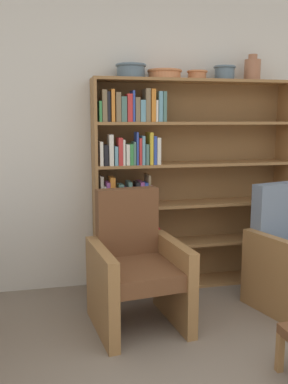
{
  "coord_description": "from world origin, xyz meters",
  "views": [
    {
      "loc": [
        -1.08,
        -1.11,
        1.53
      ],
      "look_at": [
        -0.33,
        2.17,
        0.95
      ],
      "focal_mm": 40.0,
      "sensor_mm": 36.0,
      "label": 1
    }
  ],
  "objects": [
    {
      "name": "wall_back",
      "position": [
        0.0,
        2.72,
        1.38
      ],
      "size": [
        12.0,
        0.06,
        2.75
      ],
      "color": "silver",
      "rests_on": "ground"
    },
    {
      "name": "armchair_leather",
      "position": [
        -0.46,
        1.87,
        0.42
      ],
      "size": [
        0.71,
        0.75,
        1.0
      ],
      "rotation": [
        0.0,
        0.0,
        3.26
      ],
      "color": "olive",
      "rests_on": "ground"
    },
    {
      "name": "bowl_cream",
      "position": [
        0.49,
        2.53,
        1.93
      ],
      "size": [
        0.2,
        0.2,
        0.12
      ],
      "color": "slate",
      "rests_on": "bookshelf"
    },
    {
      "name": "bookshelf",
      "position": [
        0.02,
        2.54,
        0.93
      ],
      "size": [
        1.81,
        0.3,
        1.86
      ],
      "color": "olive",
      "rests_on": "ground"
    },
    {
      "name": "vase_tall",
      "position": [
        0.75,
        2.53,
        1.96
      ],
      "size": [
        0.15,
        0.15,
        0.23
      ],
      "color": "#A36647",
      "rests_on": "bookshelf"
    },
    {
      "name": "bowl_olive",
      "position": [
        -0.06,
        2.53,
        1.91
      ],
      "size": [
        0.3,
        0.3,
        0.08
      ],
      "color": "#C67547",
      "rests_on": "bookshelf"
    },
    {
      "name": "bowl_sage",
      "position": [
        0.23,
        2.53,
        1.91
      ],
      "size": [
        0.18,
        0.18,
        0.08
      ],
      "color": "#C67547",
      "rests_on": "bookshelf"
    },
    {
      "name": "bowl_terracotta",
      "position": [
        -0.36,
        2.53,
        1.93
      ],
      "size": [
        0.26,
        0.26,
        0.12
      ],
      "color": "slate",
      "rests_on": "bookshelf"
    }
  ]
}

